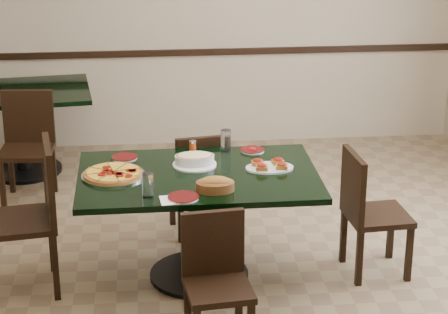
{
  "coord_description": "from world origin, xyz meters",
  "views": [
    {
      "loc": [
        -0.47,
        -5.27,
        2.84
      ],
      "look_at": [
        0.03,
        0.0,
        0.86
      ],
      "focal_mm": 70.0,
      "sensor_mm": 36.0,
      "label": 1
    }
  ],
  "objects": [
    {
      "name": "pepper_shaker",
      "position": [
        -0.15,
        0.42,
        0.79
      ],
      "size": [
        0.05,
        0.05,
        0.08
      ],
      "color": "#D55316",
      "rests_on": "main_table"
    },
    {
      "name": "back_table",
      "position": [
        -1.56,
        2.11,
        0.52
      ],
      "size": [
        1.31,
        1.02,
        0.75
      ],
      "rotation": [
        0.0,
        0.0,
        0.11
      ],
      "color": "black",
      "rests_on": "floor"
    },
    {
      "name": "bruschetta_platter",
      "position": [
        0.34,
        0.05,
        0.77
      ],
      "size": [
        0.32,
        0.23,
        0.05
      ],
      "rotation": [
        0.0,
        0.0,
        0.02
      ],
      "color": "silver",
      "rests_on": "main_table"
    },
    {
      "name": "back_chair_near",
      "position": [
        -1.43,
        1.53,
        0.49
      ],
      "size": [
        0.44,
        0.44,
        0.89
      ],
      "rotation": [
        0.0,
        0.0,
        -0.07
      ],
      "color": "black",
      "rests_on": "floor"
    },
    {
      "name": "water_glass_a",
      "position": [
        0.08,
        0.42,
        0.83
      ],
      "size": [
        0.07,
        0.07,
        0.16
      ],
      "primitive_type": "cylinder",
      "color": "silver",
      "rests_on": "main_table"
    },
    {
      "name": "pepperoni_pizza",
      "position": [
        -0.69,
        0.02,
        0.77
      ],
      "size": [
        0.41,
        0.41,
        0.04
      ],
      "rotation": [
        0.0,
        0.0,
        0.24
      ],
      "color": "silver",
      "rests_on": "main_table"
    },
    {
      "name": "side_plate_far_l",
      "position": [
        -0.62,
        0.34,
        0.76
      ],
      "size": [
        0.18,
        0.18,
        0.02
      ],
      "rotation": [
        0.0,
        0.0,
        0.25
      ],
      "color": "silver",
      "rests_on": "main_table"
    },
    {
      "name": "chair_right",
      "position": [
        0.99,
        -0.03,
        0.48
      ],
      "size": [
        0.44,
        0.44,
        0.87
      ],
      "rotation": [
        0.0,
        0.0,
        1.66
      ],
      "color": "black",
      "rests_on": "floor"
    },
    {
      "name": "napkin_setting",
      "position": [
        -0.32,
        -0.41,
        0.75
      ],
      "size": [
        0.16,
        0.16,
        0.01
      ],
      "rotation": [
        0.0,
        0.0,
        0.09
      ],
      "color": "white",
      "rests_on": "main_table"
    },
    {
      "name": "chair_left",
      "position": [
        -1.21,
        -0.03,
        0.56
      ],
      "size": [
        0.53,
        0.53,
        1.0
      ],
      "rotation": [
        0.0,
        0.0,
        -1.42
      ],
      "color": "black",
      "rests_on": "floor"
    },
    {
      "name": "bread_basket",
      "position": [
        -0.05,
        -0.29,
        0.79
      ],
      "size": [
        0.24,
        0.17,
        0.1
      ],
      "rotation": [
        0.0,
        0.0,
        -0.02
      ],
      "color": "brown",
      "rests_on": "main_table"
    },
    {
      "name": "water_glass_b",
      "position": [
        -0.47,
        -0.35,
        0.83
      ],
      "size": [
        0.07,
        0.07,
        0.16
      ],
      "primitive_type": "cylinder",
      "color": "silver",
      "rests_on": "main_table"
    },
    {
      "name": "floor",
      "position": [
        0.0,
        0.0,
        0.0
      ],
      "size": [
        5.5,
        5.5,
        0.0
      ],
      "primitive_type": "plane",
      "color": "#766444",
      "rests_on": "ground"
    },
    {
      "name": "lasagna_casserole",
      "position": [
        -0.15,
        0.16,
        0.8
      ],
      "size": [
        0.29,
        0.29,
        0.09
      ],
      "rotation": [
        0.0,
        0.0,
        0.01
      ],
      "color": "silver",
      "rests_on": "main_table"
    },
    {
      "name": "chair_near",
      "position": [
        -0.09,
        -0.8,
        0.44
      ],
      "size": [
        0.41,
        0.41,
        0.8
      ],
      "rotation": [
        0.0,
        0.0,
        0.11
      ],
      "color": "black",
      "rests_on": "floor"
    },
    {
      "name": "room_shell",
      "position": [
        1.02,
        1.73,
        1.17
      ],
      "size": [
        5.5,
        5.5,
        5.5
      ],
      "color": "white",
      "rests_on": "floor"
    },
    {
      "name": "side_plate_far_r",
      "position": [
        0.27,
        0.4,
        0.76
      ],
      "size": [
        0.17,
        0.17,
        0.03
      ],
      "rotation": [
        0.0,
        0.0,
        -0.34
      ],
      "color": "silver",
      "rests_on": "main_table"
    },
    {
      "name": "main_table",
      "position": [
        -0.14,
        0.01,
        0.57
      ],
      "size": [
        1.57,
        1.02,
        0.75
      ],
      "rotation": [
        0.0,
        0.0,
        0.01
      ],
      "color": "black",
      "rests_on": "floor"
    },
    {
      "name": "side_plate_near",
      "position": [
        -0.25,
        -0.39,
        0.76
      ],
      "size": [
        0.19,
        0.19,
        0.02
      ],
      "rotation": [
        0.0,
        0.0,
        -0.12
      ],
      "color": "silver",
      "rests_on": "main_table"
    },
    {
      "name": "chair_far",
      "position": [
        -0.09,
        0.66,
        0.45
      ],
      "size": [
        0.43,
        0.43,
        0.81
      ],
      "rotation": [
        0.0,
        0.0,
        3.3
      ],
      "color": "black",
      "rests_on": "floor"
    }
  ]
}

